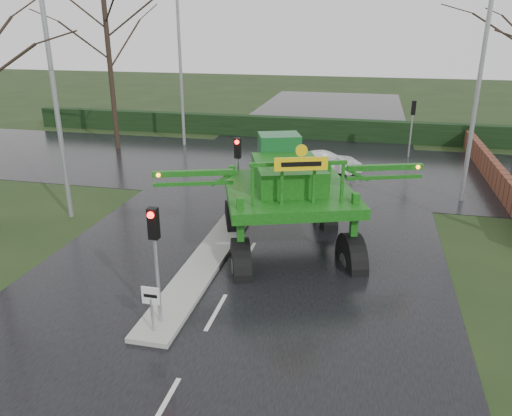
% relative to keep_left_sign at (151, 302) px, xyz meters
% --- Properties ---
extents(ground, '(140.00, 140.00, 0.00)m').
position_rel_keep_left_sign_xyz_m(ground, '(1.30, 1.50, -1.06)').
color(ground, black).
rests_on(ground, ground).
extents(road_main, '(14.00, 80.00, 0.02)m').
position_rel_keep_left_sign_xyz_m(road_main, '(1.30, 11.50, -1.05)').
color(road_main, black).
rests_on(road_main, ground).
extents(road_cross, '(80.00, 12.00, 0.02)m').
position_rel_keep_left_sign_xyz_m(road_cross, '(1.30, 17.50, -1.05)').
color(road_cross, black).
rests_on(road_cross, ground).
extents(median_island, '(1.20, 10.00, 0.16)m').
position_rel_keep_left_sign_xyz_m(median_island, '(0.00, 4.50, -0.97)').
color(median_island, gray).
rests_on(median_island, ground).
extents(hedge_row, '(44.00, 0.90, 1.50)m').
position_rel_keep_left_sign_xyz_m(hedge_row, '(1.30, 25.50, -0.31)').
color(hedge_row, black).
rests_on(hedge_row, ground).
extents(brick_wall, '(0.40, 20.00, 1.20)m').
position_rel_keep_left_sign_xyz_m(brick_wall, '(11.80, 17.50, -0.46)').
color(brick_wall, '#592D1E').
rests_on(brick_wall, ground).
extents(keep_left_sign, '(0.50, 0.07, 1.35)m').
position_rel_keep_left_sign_xyz_m(keep_left_sign, '(0.00, 0.00, 0.00)').
color(keep_left_sign, gray).
rests_on(keep_left_sign, ground).
extents(traffic_signal_near, '(0.26, 0.33, 3.52)m').
position_rel_keep_left_sign_xyz_m(traffic_signal_near, '(0.00, 0.49, 1.53)').
color(traffic_signal_near, gray).
rests_on(traffic_signal_near, ground).
extents(traffic_signal_mid, '(0.26, 0.33, 3.52)m').
position_rel_keep_left_sign_xyz_m(traffic_signal_mid, '(0.00, 8.99, 1.53)').
color(traffic_signal_mid, gray).
rests_on(traffic_signal_mid, ground).
extents(traffic_signal_far, '(0.26, 0.33, 3.52)m').
position_rel_keep_left_sign_xyz_m(traffic_signal_far, '(7.80, 21.51, 1.53)').
color(traffic_signal_far, gray).
rests_on(traffic_signal_far, ground).
extents(street_light_left_near, '(3.85, 0.30, 10.00)m').
position_rel_keep_left_sign_xyz_m(street_light_left_near, '(-6.89, 7.50, 4.93)').
color(street_light_left_near, gray).
rests_on(street_light_left_near, ground).
extents(street_light_right, '(3.85, 0.30, 10.00)m').
position_rel_keep_left_sign_xyz_m(street_light_right, '(9.49, 13.50, 4.93)').
color(street_light_right, gray).
rests_on(street_light_right, ground).
extents(street_light_left_far, '(3.85, 0.30, 10.00)m').
position_rel_keep_left_sign_xyz_m(street_light_left_far, '(-6.89, 21.50, 4.93)').
color(street_light_left_far, gray).
rests_on(street_light_left_far, ground).
extents(tree_left_far, '(7.70, 7.70, 13.26)m').
position_rel_keep_left_sign_xyz_m(tree_left_far, '(-11.20, 19.50, 6.09)').
color(tree_left_far, black).
rests_on(tree_left_far, ground).
extents(crop_sprayer, '(9.30, 7.23, 5.46)m').
position_rel_keep_left_sign_xyz_m(crop_sprayer, '(1.22, 4.59, 1.53)').
color(crop_sprayer, black).
rests_on(crop_sprayer, ground).
extents(white_sedan, '(3.95, 2.73, 1.23)m').
position_rel_keep_left_sign_xyz_m(white_sedan, '(3.12, 16.53, -1.06)').
color(white_sedan, silver).
rests_on(white_sedan, ground).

